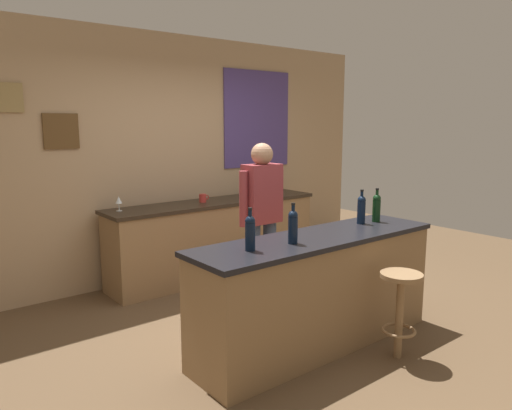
{
  "coord_description": "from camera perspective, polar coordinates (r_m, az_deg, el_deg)",
  "views": [
    {
      "loc": [
        -2.72,
        -3.01,
        1.81
      ],
      "look_at": [
        0.05,
        0.45,
        1.05
      ],
      "focal_mm": 33.92,
      "sensor_mm": 36.0,
      "label": 1
    }
  ],
  "objects": [
    {
      "name": "wine_bottle_d",
      "position": [
        4.5,
        14.03,
        -0.21
      ],
      "size": [
        0.07,
        0.07,
        0.31
      ],
      "color": "black",
      "rests_on": "bar_counter"
    },
    {
      "name": "bartender",
      "position": [
        4.63,
        0.7,
        -1.14
      ],
      "size": [
        0.52,
        0.21,
        1.62
      ],
      "color": "#384766",
      "rests_on": "ground_plane"
    },
    {
      "name": "coffee_mug",
      "position": [
        5.6,
        -6.28,
        0.82
      ],
      "size": [
        0.12,
        0.08,
        0.09
      ],
      "color": "#B2332D",
      "rests_on": "side_counter"
    },
    {
      "name": "wine_glass_b",
      "position": [
        5.93,
        -0.65,
        1.98
      ],
      "size": [
        0.07,
        0.07,
        0.16
      ],
      "color": "silver",
      "rests_on": "side_counter"
    },
    {
      "name": "side_counter",
      "position": [
        5.77,
        -4.76,
        -3.92
      ],
      "size": [
        2.65,
        0.56,
        0.9
      ],
      "color": "olive",
      "rests_on": "ground_plane"
    },
    {
      "name": "wine_bottle_b",
      "position": [
        3.59,
        4.38,
        -2.43
      ],
      "size": [
        0.07,
        0.07,
        0.31
      ],
      "color": "black",
      "rests_on": "bar_counter"
    },
    {
      "name": "wine_bottle_a",
      "position": [
        3.38,
        -0.7,
        -3.16
      ],
      "size": [
        0.07,
        0.07,
        0.31
      ],
      "color": "black",
      "rests_on": "bar_counter"
    },
    {
      "name": "back_wall",
      "position": [
        5.75,
        -10.19,
        5.64
      ],
      "size": [
        6.0,
        0.09,
        2.8
      ],
      "color": "tan",
      "rests_on": "ground_plane"
    },
    {
      "name": "ground_plane",
      "position": [
        4.44,
        3.23,
        -14.34
      ],
      "size": [
        10.0,
        10.0,
        0.0
      ],
      "primitive_type": "plane",
      "color": "brown"
    },
    {
      "name": "bar_counter",
      "position": [
        4.0,
        7.18,
        -10.04
      ],
      "size": [
        2.24,
        0.6,
        0.92
      ],
      "color": "olive",
      "rests_on": "ground_plane"
    },
    {
      "name": "bar_stool",
      "position": [
        3.93,
        16.64,
        -10.77
      ],
      "size": [
        0.32,
        0.32,
        0.68
      ],
      "color": "olive",
      "rests_on": "ground_plane"
    },
    {
      "name": "wine_glass_a",
      "position": [
        5.2,
        -15.88,
        0.51
      ],
      "size": [
        0.07,
        0.07,
        0.16
      ],
      "color": "silver",
      "rests_on": "side_counter"
    },
    {
      "name": "wine_bottle_c",
      "position": [
        4.38,
        12.32,
        -0.41
      ],
      "size": [
        0.07,
        0.07,
        0.31
      ],
      "color": "black",
      "rests_on": "bar_counter"
    }
  ]
}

